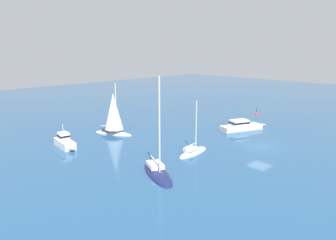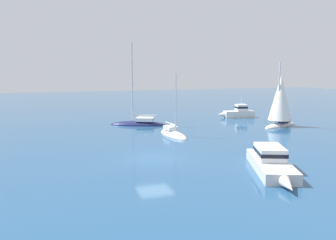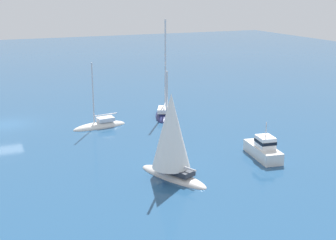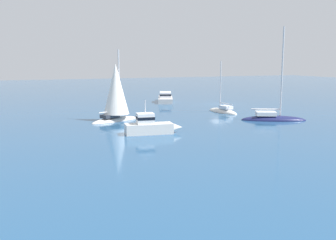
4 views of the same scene
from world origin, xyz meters
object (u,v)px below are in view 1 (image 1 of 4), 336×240
object	(u,v)px
ketch_1	(113,115)
ketch	(157,173)
launch	(242,126)
sailboat	(193,152)
cabin_cruiser	(65,142)
channel_buoy	(256,114)

from	to	relation	value
ketch_1	ketch	bearing A→B (deg)	-44.89
launch	sailboat	xyz separation A→B (m)	(13.34, 1.97, -0.51)
ketch_1	sailboat	size ratio (longest dim) A/B	1.17
cabin_cruiser	sailboat	xyz separation A→B (m)	(-9.30, 12.44, -0.57)
cabin_cruiser	sailboat	size ratio (longest dim) A/B	0.77
ketch	ketch_1	bearing A→B (deg)	-175.42
ketch_1	channel_buoy	world-z (taller)	ketch_1
ketch	sailboat	bearing A→B (deg)	128.87
launch	channel_buoy	distance (m)	12.72
ketch_1	channel_buoy	distance (m)	27.76
ketch_1	sailboat	xyz separation A→B (m)	(-1.44, 13.37, -2.57)
ketch	launch	bearing A→B (deg)	125.75
ketch_1	channel_buoy	xyz separation A→B (m)	(-26.72, 7.05, -2.65)
cabin_cruiser	launch	size ratio (longest dim) A/B	0.64
sailboat	launch	bearing A→B (deg)	1.44
ketch	ketch_1	size ratio (longest dim) A/B	1.31
launch	sailboat	bearing A→B (deg)	-149.97
launch	ketch_1	distance (m)	18.77
cabin_cruiser	ketch_1	xyz separation A→B (m)	(-7.87, -0.93, 2.00)
cabin_cruiser	ketch_1	world-z (taller)	ketch_1
launch	channel_buoy	size ratio (longest dim) A/B	5.15
cabin_cruiser	ketch	distance (m)	14.30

